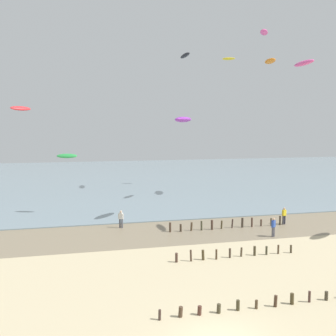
% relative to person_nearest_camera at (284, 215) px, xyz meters
% --- Properties ---
extents(wet_sand_strip, '(120.00, 8.11, 0.01)m').
position_rel_person_nearest_camera_xyz_m(wet_sand_strip, '(-13.62, -0.27, -0.91)').
color(wet_sand_strip, '#84755B').
rests_on(wet_sand_strip, ground).
extents(sea, '(160.00, 70.00, 0.10)m').
position_rel_person_nearest_camera_xyz_m(sea, '(-13.62, 38.79, -0.87)').
color(sea, gray).
rests_on(sea, ground).
extents(groyne_near, '(13.93, 0.32, 0.66)m').
position_rel_person_nearest_camera_xyz_m(groyne_near, '(-9.42, -15.66, -0.64)').
color(groyne_near, '#40312A').
rests_on(groyne_near, ground).
extents(groyne_mid, '(9.30, 0.33, 0.85)m').
position_rel_person_nearest_camera_xyz_m(groyne_mid, '(-8.87, -7.92, -0.56)').
color(groyne_mid, '#473229').
rests_on(groyne_mid, ground).
extents(groyne_far, '(11.42, 0.35, 0.94)m').
position_rel_person_nearest_camera_xyz_m(groyne_far, '(-6.37, -0.19, -0.49)').
color(groyne_far, '#463629').
rests_on(groyne_far, ground).
extents(person_nearest_camera, '(0.55, 0.30, 1.71)m').
position_rel_person_nearest_camera_xyz_m(person_nearest_camera, '(0.00, 0.00, 0.00)').
color(person_nearest_camera, '#383842').
rests_on(person_nearest_camera, ground).
extents(person_mid_beach, '(0.50, 0.37, 1.71)m').
position_rel_person_nearest_camera_xyz_m(person_mid_beach, '(-3.17, -3.69, 0.00)').
color(person_mid_beach, '#4C4C56').
rests_on(person_mid_beach, ground).
extents(person_left_flank, '(0.53, 0.34, 1.71)m').
position_rel_person_nearest_camera_xyz_m(person_left_flank, '(-16.01, 2.28, 0.00)').
color(person_left_flank, '#4C4C56').
rests_on(person_left_flank, ground).
extents(kite_aloft_0, '(1.23, 3.44, 0.94)m').
position_rel_person_nearest_camera_xyz_m(kite_aloft_0, '(-4.39, 21.53, 19.23)').
color(kite_aloft_0, black).
extents(kite_aloft_1, '(2.42, 1.42, 0.66)m').
position_rel_person_nearest_camera_xyz_m(kite_aloft_1, '(-21.13, 9.12, 5.63)').
color(kite_aloft_1, green).
extents(kite_aloft_2, '(2.30, 2.11, 0.68)m').
position_rel_person_nearest_camera_xyz_m(kite_aloft_2, '(-25.61, 8.61, 10.68)').
color(kite_aloft_2, red).
extents(kite_aloft_3, '(2.10, 1.45, 0.52)m').
position_rel_person_nearest_camera_xyz_m(kite_aloft_3, '(3.21, 23.45, 19.38)').
color(kite_aloft_3, yellow).
extents(kite_aloft_6, '(1.81, 3.55, 0.68)m').
position_rel_person_nearest_camera_xyz_m(kite_aloft_6, '(5.29, 13.89, 17.51)').
color(kite_aloft_6, orange).
extents(kite_aloft_7, '(2.28, 2.76, 0.60)m').
position_rel_person_nearest_camera_xyz_m(kite_aloft_7, '(2.73, 10.77, 20.37)').
color(kite_aloft_7, '#E54C99').
extents(kite_aloft_8, '(1.02, 2.67, 0.67)m').
position_rel_person_nearest_camera_xyz_m(kite_aloft_8, '(-0.74, -3.64, 14.22)').
color(kite_aloft_8, '#E54C99').
extents(kite_aloft_10, '(2.99, 3.32, 0.67)m').
position_rel_person_nearest_camera_xyz_m(kite_aloft_10, '(-9.46, 3.71, 9.51)').
color(kite_aloft_10, purple).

